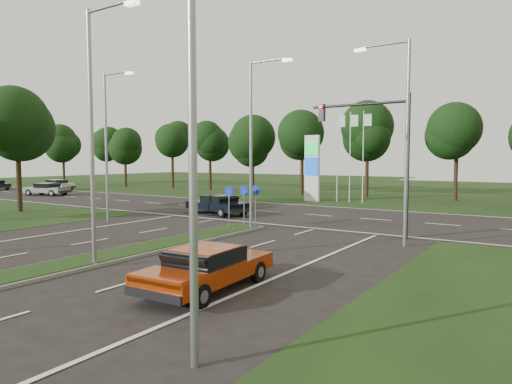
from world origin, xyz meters
The scene contains 17 objects.
verge_far centered at (0.00, 55.00, 0.00)m, with size 160.00×50.00×0.02m, color black.
cross_road centered at (0.00, 24.00, 0.00)m, with size 160.00×12.00×0.02m, color black.
median_kerb centered at (0.00, 4.00, 0.06)m, with size 2.00×26.00×0.12m, color slate.
streetlight_median_near centered at (1.00, 6.00, 5.08)m, with size 2.53×0.22×9.00m.
streetlight_median_far centered at (1.00, 16.00, 5.08)m, with size 2.53×0.22×9.00m.
streetlight_left_far centered at (-8.30, 14.00, 5.08)m, with size 2.53×0.22×9.00m.
streetlight_right_far centered at (8.80, 16.00, 5.08)m, with size 2.53×0.22×9.00m.
streetlight_right_near centered at (8.80, 2.00, 5.08)m, with size 2.53×0.22×9.00m.
traffic_signal centered at (7.19, 18.00, 4.65)m, with size 5.10×0.42×7.00m.
median_signs centered at (0.00, 16.40, 1.71)m, with size 1.16×1.76×2.38m.
gas_pylon centered at (-3.79, 33.05, 3.20)m, with size 5.80×1.26×8.00m.
tree_left_far centered at (-17.90, 13.93, 6.11)m, with size 5.20×5.20×8.86m.
treeline_far centered at (0.10, 39.93, 6.83)m, with size 6.00×6.00×9.90m.
red_sedan centered at (6.00, 5.99, 0.69)m, with size 2.18×4.75×1.28m.
navy_sedan centered at (-5.00, 20.54, 0.72)m, with size 5.24×3.10×1.35m.
far_car_a centered at (-30.43, 23.65, 0.71)m, with size 4.99×3.19×1.33m.
far_car_b centered at (-36.94, 29.00, 0.71)m, with size 4.69×2.23×1.32m.
Camera 1 is at (14.48, -4.24, 3.86)m, focal length 32.00 mm.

